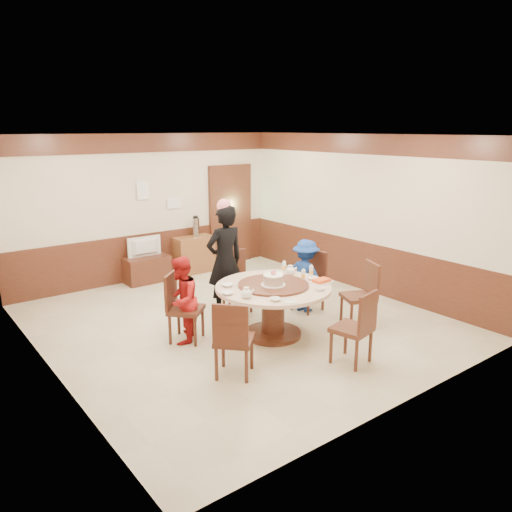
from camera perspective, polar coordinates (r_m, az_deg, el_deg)
room at (r=7.45m, az=-2.11°, el=0.28°), size 6.00×6.04×2.84m
banquet_table at (r=7.09m, az=1.97°, el=-5.08°), size 1.63×1.63×0.78m
chair_0 at (r=8.20m, az=6.01°, el=-4.09°), size 0.49×0.48×0.97m
chair_1 at (r=8.18m, az=-2.22°, el=-4.07°), size 0.56×0.56×0.97m
chair_2 at (r=7.09m, az=-8.14°, el=-7.20°), size 0.62×0.62×0.97m
chair_3 at (r=6.07m, az=-2.53°, el=-10.91°), size 0.62×0.62×0.97m
chair_4 at (r=6.49m, az=10.99°, el=-9.44°), size 0.52×0.53×0.97m
chair_5 at (r=7.68m, az=11.70°, el=-5.62°), size 0.58×0.58×0.97m
person_standing at (r=7.80m, az=-3.58°, el=-0.57°), size 0.65×0.43×1.77m
person_red at (r=6.94m, az=-8.53°, el=-5.00°), size 0.74×0.75×1.22m
person_blue at (r=8.07m, az=5.68°, el=-2.25°), size 0.62×0.85×1.18m
birthday_cake at (r=6.93m, az=1.99°, el=-2.73°), size 0.34×0.34×0.22m
teapot_left at (r=6.50m, az=-1.10°, el=-4.32°), size 0.17×0.15×0.13m
teapot_right at (r=7.54m, az=3.96°, el=-1.69°), size 0.17×0.15×0.13m
bowl_0 at (r=6.99m, az=-3.25°, el=-3.33°), size 0.16×0.16×0.04m
bowl_1 at (r=6.88m, az=7.33°, el=-3.72°), size 0.14×0.14×0.04m
bowl_2 at (r=6.43m, az=2.20°, el=-4.96°), size 0.14×0.14×0.04m
bowl_3 at (r=7.32m, az=6.42°, el=-2.57°), size 0.13×0.13×0.04m
bowl_4 at (r=6.66m, az=-3.29°, el=-4.27°), size 0.16×0.16×0.04m
saucer_near at (r=6.40m, az=3.95°, el=-5.20°), size 0.18×0.18×0.01m
saucer_far at (r=7.66m, az=2.22°, el=-1.83°), size 0.18×0.18×0.01m
shrimp_platter at (r=7.18m, az=7.49°, el=-2.88°), size 0.30×0.20×0.06m
bottle_0 at (r=7.24m, az=5.43°, el=-2.25°), size 0.06×0.06×0.16m
bottle_1 at (r=7.46m, az=6.33°, el=-1.77°), size 0.06×0.06×0.16m
bottle_2 at (r=7.66m, az=3.23°, el=-1.27°), size 0.06×0.06×0.16m
tv_stand at (r=9.86m, az=-12.35°, el=-1.49°), size 0.85×0.45×0.50m
television at (r=9.75m, az=-12.49°, el=1.02°), size 0.67×0.10×0.39m
side_cabinet at (r=10.33m, az=-7.12°, el=0.18°), size 0.80×0.40×0.75m
thermos at (r=10.24m, az=-6.89°, el=3.30°), size 0.15×0.15×0.38m
notice_left at (r=9.80m, az=-12.77°, el=7.35°), size 0.25×0.00×0.35m
notice_right at (r=10.12m, az=-9.32°, el=6.02°), size 0.30×0.00×0.22m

